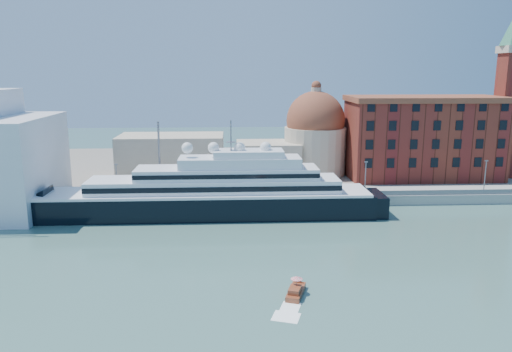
{
  "coord_description": "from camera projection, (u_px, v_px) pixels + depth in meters",
  "views": [
    {
      "loc": [
        -2.88,
        -86.38,
        32.62
      ],
      "look_at": [
        2.54,
        18.0,
        10.2
      ],
      "focal_mm": 35.0,
      "sensor_mm": 36.0,
      "label": 1
    }
  ],
  "objects": [
    {
      "name": "superyacht",
      "position": [
        196.0,
        197.0,
        112.32
      ],
      "size": [
        84.87,
        11.77,
        25.36
      ],
      "color": "black",
      "rests_on": "ground"
    },
    {
      "name": "land",
      "position": [
        239.0,
        167.0,
        164.36
      ],
      "size": [
        260.0,
        72.0,
        2.0
      ],
      "primitive_type": "cube",
      "color": "slate",
      "rests_on": "ground"
    },
    {
      "name": "service_barge",
      "position": [
        35.0,
        219.0,
        108.28
      ],
      "size": [
        12.7,
        5.99,
        2.75
      ],
      "rotation": [
        0.0,
        0.0,
        0.16
      ],
      "color": "white",
      "rests_on": "ground"
    },
    {
      "name": "warehouse",
      "position": [
        423.0,
        137.0,
        141.86
      ],
      "size": [
        43.0,
        19.0,
        23.25
      ],
      "color": "maroon",
      "rests_on": "land"
    },
    {
      "name": "quay",
      "position": [
        242.0,
        198.0,
        124.27
      ],
      "size": [
        180.0,
        10.0,
        2.5
      ],
      "primitive_type": "cube",
      "color": "gray",
      "rests_on": "ground"
    },
    {
      "name": "lamp_posts",
      "position": [
        190.0,
        166.0,
        120.13
      ],
      "size": [
        120.8,
        2.4,
        18.0
      ],
      "color": "slate",
      "rests_on": "quay"
    },
    {
      "name": "quay_fence",
      "position": [
        243.0,
        195.0,
        119.49
      ],
      "size": [
        180.0,
        0.1,
        1.2
      ],
      "primitive_type": "cube",
      "color": "slate",
      "rests_on": "quay"
    },
    {
      "name": "ground",
      "position": [
        247.0,
        251.0,
        91.33
      ],
      "size": [
        400.0,
        400.0,
        0.0
      ],
      "primitive_type": "plane",
      "color": "#386058",
      "rests_on": "ground"
    },
    {
      "name": "campanile",
      "position": [
        511.0,
        83.0,
        139.93
      ],
      "size": [
        8.4,
        8.4,
        47.0
      ],
      "color": "maroon",
      "rests_on": "land"
    },
    {
      "name": "water_taxi",
      "position": [
        296.0,
        291.0,
        73.33
      ],
      "size": [
        3.78,
        6.32,
        2.85
      ],
      "rotation": [
        0.0,
        0.0,
        -0.32
      ],
      "color": "brown",
      "rests_on": "ground"
    },
    {
      "name": "church",
      "position": [
        262.0,
        145.0,
        145.73
      ],
      "size": [
        66.0,
        18.0,
        25.5
      ],
      "color": "beige",
      "rests_on": "land"
    }
  ]
}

